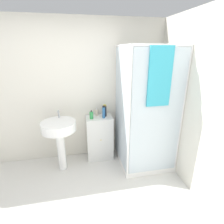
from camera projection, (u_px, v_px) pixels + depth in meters
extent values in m
cube|color=silver|center=(72.00, 93.00, 3.11)|extent=(6.40, 0.06, 2.50)
cube|color=white|center=(142.00, 158.00, 3.32)|extent=(0.88, 0.88, 0.09)
cylinder|color=white|center=(158.00, 101.00, 3.45)|extent=(0.04, 0.04, 2.06)
cylinder|color=white|center=(116.00, 103.00, 3.29)|extent=(0.04, 0.04, 2.06)
cylinder|color=white|center=(182.00, 116.00, 2.67)|extent=(0.04, 0.04, 2.06)
cylinder|color=white|center=(129.00, 120.00, 2.52)|extent=(0.04, 0.04, 2.06)
cylinder|color=white|center=(163.00, 45.00, 2.25)|extent=(0.84, 0.04, 0.04)
cylinder|color=white|center=(140.00, 46.00, 3.03)|extent=(0.84, 0.04, 0.04)
cylinder|color=white|center=(123.00, 46.00, 2.56)|extent=(0.04, 0.84, 0.04)
cylinder|color=white|center=(175.00, 46.00, 2.72)|extent=(0.04, 0.84, 0.04)
cube|color=silver|center=(157.00, 116.00, 2.58)|extent=(0.80, 0.01, 1.93)
cube|color=silver|center=(121.00, 109.00, 2.89)|extent=(0.01, 0.80, 1.93)
cylinder|color=#B7BABF|center=(149.00, 110.00, 3.41)|extent=(0.02, 0.02, 1.54)
cylinder|color=#B7BABF|center=(153.00, 69.00, 3.10)|extent=(0.07, 0.07, 0.04)
cube|color=#38ADC6|center=(160.00, 77.00, 2.36)|extent=(0.34, 0.03, 0.81)
cube|color=silver|center=(100.00, 138.00, 3.30)|extent=(0.48, 0.33, 0.83)
sphere|color=gold|center=(101.00, 140.00, 3.12)|extent=(0.02, 0.02, 0.02)
cylinder|color=white|center=(61.00, 150.00, 2.98)|extent=(0.14, 0.14, 0.74)
cylinder|color=white|center=(59.00, 126.00, 2.83)|extent=(0.56, 0.56, 0.15)
cylinder|color=#B7BABF|center=(59.00, 114.00, 2.96)|extent=(0.02, 0.02, 0.13)
cube|color=#B7BABF|center=(58.00, 112.00, 2.91)|extent=(0.02, 0.07, 0.02)
cylinder|color=green|center=(91.00, 115.00, 3.06)|extent=(0.07, 0.07, 0.13)
cylinder|color=black|center=(91.00, 111.00, 3.04)|extent=(0.02, 0.02, 0.02)
cube|color=black|center=(91.00, 111.00, 3.02)|extent=(0.02, 0.04, 0.01)
cylinder|color=black|center=(105.00, 111.00, 3.17)|extent=(0.07, 0.07, 0.19)
cylinder|color=gold|center=(105.00, 105.00, 3.13)|extent=(0.06, 0.06, 0.02)
cylinder|color=#2D66A3|center=(104.00, 113.00, 3.09)|extent=(0.05, 0.05, 0.20)
cylinder|color=black|center=(104.00, 107.00, 3.05)|extent=(0.04, 0.04, 0.02)
cylinder|color=beige|center=(97.00, 113.00, 3.22)|extent=(0.05, 0.05, 0.11)
cylinder|color=silver|center=(97.00, 109.00, 3.19)|extent=(0.02, 0.02, 0.02)
cube|color=silver|center=(97.00, 109.00, 3.18)|extent=(0.01, 0.03, 0.01)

